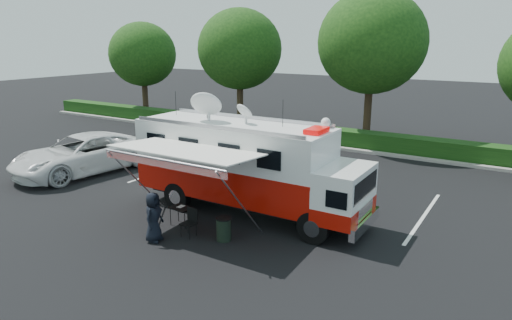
{
  "coord_description": "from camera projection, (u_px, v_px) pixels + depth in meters",
  "views": [
    {
      "loc": [
        8.38,
        -13.09,
        6.19
      ],
      "look_at": [
        0.0,
        0.5,
        1.9
      ],
      "focal_mm": 32.0,
      "sensor_mm": 36.0,
      "label": 1
    }
  ],
  "objects": [
    {
      "name": "ground_plane",
      "position": [
        249.0,
        213.0,
        16.61
      ],
      "size": [
        120.0,
        120.0,
        0.0
      ],
      "primitive_type": "plane",
      "color": "black",
      "rests_on": "ground"
    },
    {
      "name": "back_border",
      "position": [
        390.0,
        60.0,
        25.34
      ],
      "size": [
        60.0,
        6.14,
        8.87
      ],
      "color": "#9E998E",
      "rests_on": "ground_plane"
    },
    {
      "name": "stall_lines",
      "position": [
        277.0,
        188.0,
        19.33
      ],
      "size": [
        24.12,
        5.5,
        0.01
      ],
      "color": "silver",
      "rests_on": "ground_plane"
    },
    {
      "name": "command_truck",
      "position": [
        247.0,
        166.0,
        16.19
      ],
      "size": [
        8.7,
        2.39,
        4.18
      ],
      "color": "black",
      "rests_on": "ground_plane"
    },
    {
      "name": "awning",
      "position": [
        183.0,
        153.0,
        14.3
      ],
      "size": [
        4.75,
        2.47,
        2.87
      ],
      "color": "white",
      "rests_on": "ground_plane"
    },
    {
      "name": "white_suv",
      "position": [
        84.0,
        172.0,
        21.66
      ],
      "size": [
        3.9,
        6.83,
        1.8
      ],
      "primitive_type": "imported",
      "rotation": [
        0.0,
        0.0,
        -0.15
      ],
      "color": "silver",
      "rests_on": "ground_plane"
    },
    {
      "name": "person",
      "position": [
        155.0,
        241.0,
        14.38
      ],
      "size": [
        0.67,
        0.88,
        1.6
      ],
      "primitive_type": "imported",
      "rotation": [
        0.0,
        0.0,
        1.8
      ],
      "color": "black",
      "rests_on": "ground_plane"
    },
    {
      "name": "folding_table",
      "position": [
        181.0,
        209.0,
        15.42
      ],
      "size": [
        0.83,
        0.64,
        0.65
      ],
      "color": "black",
      "rests_on": "ground_plane"
    },
    {
      "name": "folding_chair",
      "position": [
        190.0,
        220.0,
        14.65
      ],
      "size": [
        0.45,
        0.47,
        0.91
      ],
      "color": "black",
      "rests_on": "ground_plane"
    },
    {
      "name": "trash_bin",
      "position": [
        224.0,
        229.0,
        14.32
      ],
      "size": [
        0.5,
        0.5,
        0.75
      ],
      "color": "black",
      "rests_on": "ground_plane"
    }
  ]
}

